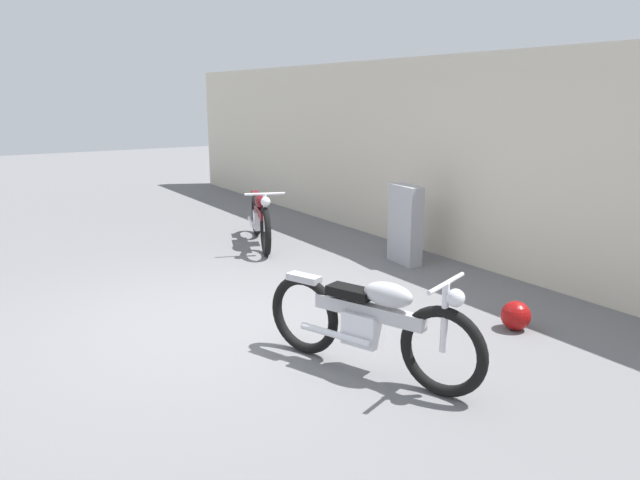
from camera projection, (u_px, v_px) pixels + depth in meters
ground_plane at (216, 324)px, 5.92m from camera, size 40.00×40.00×0.00m
building_wall at (493, 163)px, 7.61m from camera, size 18.00×0.30×2.72m
stone_marker at (405, 225)px, 7.96m from camera, size 0.56×0.26×1.05m
helmet at (516, 316)px, 5.74m from camera, size 0.28×0.28×0.28m
motorcycle_maroon at (260, 217)px, 8.94m from camera, size 1.89×0.89×0.89m
motorcycle_silver at (370, 322)px, 4.78m from camera, size 1.90×0.90×0.90m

